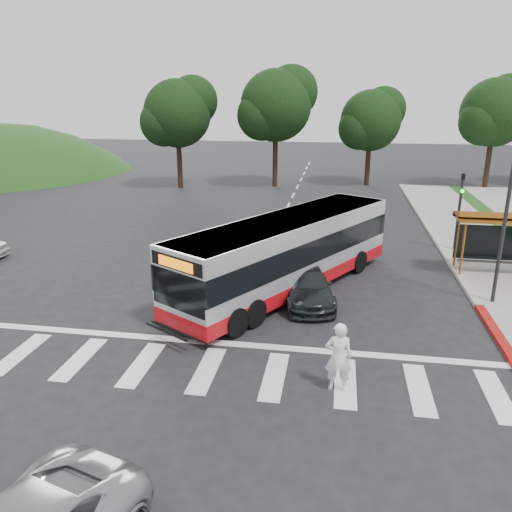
# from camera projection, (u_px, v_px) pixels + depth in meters

# --- Properties ---
(ground) EXTENTS (140.00, 140.00, 0.00)m
(ground) POSITION_uv_depth(u_px,v_px,m) (240.00, 303.00, 19.29)
(ground) COLOR black
(ground) RESTS_ON ground
(sidewalk_east) EXTENTS (4.00, 40.00, 0.12)m
(sidewalk_east) POSITION_uv_depth(u_px,v_px,m) (485.00, 254.00, 25.06)
(sidewalk_east) COLOR gray
(sidewalk_east) RESTS_ON ground
(curb_east) EXTENTS (0.30, 40.00, 0.15)m
(curb_east) POSITION_uv_depth(u_px,v_px,m) (444.00, 252.00, 25.37)
(curb_east) COLOR #9E9991
(curb_east) RESTS_ON ground
(curb_east_red) EXTENTS (0.32, 6.00, 0.15)m
(curb_east_red) POSITION_uv_depth(u_px,v_px,m) (503.00, 344.00, 15.98)
(curb_east_red) COLOR maroon
(curb_east_red) RESTS_ON ground
(crosswalk_ladder) EXTENTS (18.00, 2.60, 0.01)m
(crosswalk_ladder) POSITION_uv_depth(u_px,v_px,m) (207.00, 370.00, 14.59)
(crosswalk_ladder) COLOR silver
(crosswalk_ladder) RESTS_ON ground
(bus_shelter) EXTENTS (4.20, 1.60, 2.86)m
(bus_shelter) POSITION_uv_depth(u_px,v_px,m) (506.00, 223.00, 21.67)
(bus_shelter) COLOR #905518
(bus_shelter) RESTS_ON sidewalk_east
(traffic_signal_ne_tall) EXTENTS (0.18, 0.37, 6.50)m
(traffic_signal_ne_tall) POSITION_uv_depth(u_px,v_px,m) (507.00, 205.00, 18.00)
(traffic_signal_ne_tall) COLOR black
(traffic_signal_ne_tall) RESTS_ON ground
(traffic_signal_ne_short) EXTENTS (0.18, 0.37, 4.00)m
(traffic_signal_ne_short) POSITION_uv_depth(u_px,v_px,m) (460.00, 204.00, 25.00)
(traffic_signal_ne_short) COLOR black
(traffic_signal_ne_short) RESTS_ON ground
(tree_ne_a) EXTENTS (6.16, 5.74, 9.30)m
(tree_ne_a) POSITION_uv_depth(u_px,v_px,m) (496.00, 111.00, 41.15)
(tree_ne_a) COLOR black
(tree_ne_a) RESTS_ON parking_lot
(tree_north_a) EXTENTS (6.60, 6.15, 10.17)m
(tree_north_a) POSITION_uv_depth(u_px,v_px,m) (277.00, 104.00, 41.92)
(tree_north_a) COLOR black
(tree_north_a) RESTS_ON ground
(tree_north_b) EXTENTS (5.72, 5.33, 8.43)m
(tree_north_b) POSITION_uv_depth(u_px,v_px,m) (372.00, 119.00, 42.93)
(tree_north_b) COLOR black
(tree_north_b) RESTS_ON ground
(tree_north_c) EXTENTS (6.16, 5.74, 9.30)m
(tree_north_c) POSITION_uv_depth(u_px,v_px,m) (178.00, 112.00, 41.48)
(tree_north_c) COLOR black
(tree_north_c) RESTS_ON ground
(transit_bus) EXTENTS (8.19, 11.40, 3.03)m
(transit_bus) POSITION_uv_depth(u_px,v_px,m) (288.00, 255.00, 20.17)
(transit_bus) COLOR #B1B3B5
(transit_bus) RESTS_ON ground
(pedestrian) EXTENTS (0.76, 0.53, 2.00)m
(pedestrian) POSITION_uv_depth(u_px,v_px,m) (338.00, 357.00, 13.32)
(pedestrian) COLOR white
(pedestrian) RESTS_ON ground
(dark_sedan) EXTENTS (2.66, 4.72, 1.29)m
(dark_sedan) POSITION_uv_depth(u_px,v_px,m) (306.00, 285.00, 19.39)
(dark_sedan) COLOR black
(dark_sedan) RESTS_ON ground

